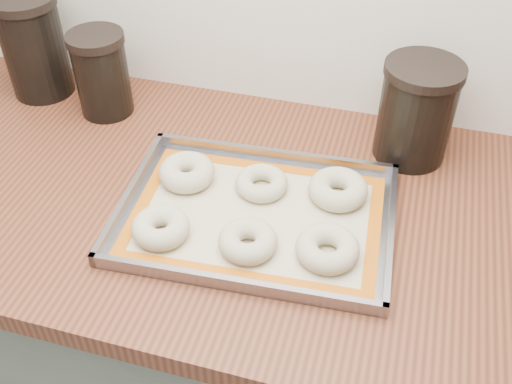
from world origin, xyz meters
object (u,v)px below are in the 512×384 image
(bagel_front_right, at_px, (327,248))
(canister_left, at_px, (34,46))
(baking_tray, at_px, (256,215))
(canister_mid, at_px, (102,74))
(bagel_front_left, at_px, (161,227))
(bagel_back_left, at_px, (187,172))
(canister_right, at_px, (416,111))
(bagel_back_right, at_px, (338,189))
(bagel_back_mid, at_px, (262,183))
(bagel_front_mid, at_px, (248,241))

(bagel_front_right, xyz_separation_m, canister_left, (-0.69, 0.32, 0.09))
(baking_tray, distance_m, canister_mid, 0.46)
(bagel_front_left, distance_m, bagel_front_right, 0.27)
(bagel_back_left, bearing_deg, canister_right, 27.57)
(bagel_back_right, relative_size, canister_mid, 0.60)
(bagel_back_left, distance_m, bagel_back_mid, 0.14)
(bagel_back_left, height_order, canister_mid, canister_mid)
(canister_mid, bearing_deg, bagel_front_mid, -37.56)
(bagel_back_right, bearing_deg, bagel_front_right, -86.54)
(bagel_back_mid, height_order, bagel_back_right, bagel_back_right)
(baking_tray, relative_size, bagel_front_right, 4.73)
(bagel_back_mid, height_order, canister_left, canister_left)
(baking_tray, xyz_separation_m, bagel_back_mid, (-0.01, 0.07, 0.01))
(bagel_front_mid, relative_size, bagel_front_right, 0.93)
(bagel_back_mid, bearing_deg, canister_right, 37.41)
(bagel_front_mid, height_order, bagel_front_right, same)
(bagel_front_mid, distance_m, bagel_front_right, 0.13)
(bagel_front_left, distance_m, bagel_front_mid, 0.15)
(baking_tray, relative_size, bagel_front_mid, 5.06)
(canister_left, distance_m, canister_right, 0.79)
(bagel_front_right, distance_m, canister_left, 0.77)
(bagel_front_mid, bearing_deg, canister_right, 55.73)
(bagel_back_mid, xyz_separation_m, canister_right, (0.24, 0.19, 0.08))
(baking_tray, distance_m, canister_right, 0.36)
(bagel_back_right, bearing_deg, baking_tray, -145.48)
(baking_tray, relative_size, canister_mid, 2.75)
(bagel_front_left, height_order, canister_left, canister_left)
(bagel_front_right, relative_size, bagel_back_left, 1.01)
(bagel_front_mid, bearing_deg, bagel_back_mid, 96.87)
(bagel_front_right, bearing_deg, baking_tray, 156.83)
(canister_left, bearing_deg, bagel_back_left, -26.60)
(bagel_back_mid, xyz_separation_m, canister_left, (-0.55, 0.20, 0.09))
(bagel_front_left, height_order, canister_right, canister_right)
(canister_left, bearing_deg, bagel_front_mid, -30.87)
(bagel_front_left, height_order, bagel_back_mid, bagel_front_left)
(bagel_back_right, height_order, canister_mid, canister_mid)
(bagel_front_left, relative_size, bagel_back_left, 0.95)
(canister_mid, bearing_deg, bagel_front_right, -28.79)
(baking_tray, bearing_deg, bagel_front_mid, -83.92)
(bagel_back_right, xyz_separation_m, canister_mid, (-0.52, 0.15, 0.06))
(bagel_front_left, bearing_deg, bagel_front_mid, 4.01)
(canister_left, relative_size, canister_mid, 1.24)
(bagel_back_mid, distance_m, canister_left, 0.59)
(bagel_back_left, distance_m, canister_left, 0.47)
(bagel_back_left, relative_size, bagel_back_mid, 1.09)
(bagel_back_mid, height_order, canister_mid, canister_mid)
(bagel_front_left, height_order, bagel_front_right, same)
(baking_tray, bearing_deg, bagel_back_mid, 97.74)
(bagel_front_mid, bearing_deg, bagel_front_left, -175.99)
(bagel_front_right, bearing_deg, bagel_front_mid, -171.41)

